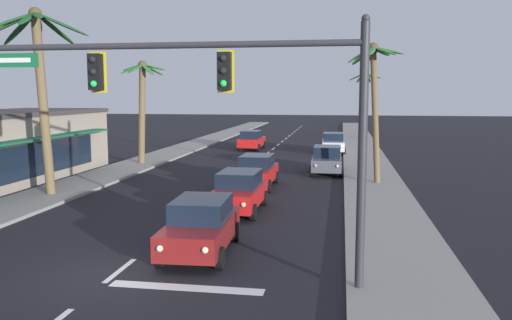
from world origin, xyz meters
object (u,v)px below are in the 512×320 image
Objects in this scene: sedan_parked_nearest_kerb at (327,160)px; palm_left_second at (40,66)px; sedan_fifth_in_queue at (257,171)px; palm_left_third at (142,97)px; palm_right_second at (375,83)px; sedan_oncoming_far at (252,140)px; traffic_signal_mast at (229,96)px; sedan_parked_mid_kerb at (333,143)px; palm_right_farthest at (364,91)px; sedan_third_in_queue at (239,191)px; sedan_lead_at_stop_bar at (201,225)px.

palm_left_second reaches higher than sedan_parked_nearest_kerb.
palm_left_third reaches higher than sedan_fifth_in_queue.
sedan_oncoming_far is at bearing 119.51° from palm_right_second.
sedan_parked_mid_kerb is (2.10, 30.97, -3.98)m from traffic_signal_mast.
palm_left_second is 39.32m from palm_right_farthest.
sedan_third_in_queue and sedan_fifth_in_queue have the same top height.
sedan_lead_at_stop_bar and sedan_parked_mid_kerb have the same top height.
sedan_third_in_queue is 11.24m from palm_left_second.
sedan_oncoming_far is 0.61× the size of palm_right_farthest.
sedan_parked_nearest_kerb is (6.96, -13.01, 0.00)m from sedan_oncoming_far.
sedan_lead_at_stop_bar is 1.00× the size of sedan_parked_mid_kerb.
sedan_oncoming_far is at bearing 96.80° from sedan_lead_at_stop_bar.
sedan_fifth_in_queue is 1.00× the size of sedan_oncoming_far.
sedan_parked_mid_kerb is 0.61× the size of palm_right_farthest.
sedan_fifth_in_queue and sedan_oncoming_far have the same top height.
palm_right_farthest is at bearing 52.51° from sedan_oncoming_far.
sedan_parked_mid_kerb is 0.63× the size of palm_left_third.
palm_right_farthest is at bearing 56.90° from palm_left_third.
traffic_signal_mast is at bearing -81.22° from sedan_oncoming_far.
sedan_oncoming_far is 1.00× the size of sedan_parked_mid_kerb.
palm_left_third is 0.94× the size of palm_right_second.
sedan_parked_nearest_kerb is 13.36m from palm_left_third.
sedan_fifth_in_queue is at bearing -101.98° from palm_right_farthest.
sedan_lead_at_stop_bar is 11.68m from sedan_fifth_in_queue.
sedan_parked_mid_kerb is at bearing 98.83° from palm_right_second.
sedan_parked_nearest_kerb and sedan_parked_mid_kerb have the same top height.
sedan_fifth_in_queue is 7.78m from palm_right_second.
traffic_signal_mast is at bearing -60.33° from sedan_lead_at_stop_bar.
sedan_fifth_in_queue is at bearing 96.47° from traffic_signal_mast.
sedan_lead_at_stop_bar is (-1.46, 2.56, -3.98)m from traffic_signal_mast.
sedan_lead_at_stop_bar is 21.49m from palm_left_third.
sedan_lead_at_stop_bar is 5.84m from sedan_third_in_queue.
sedan_lead_at_stop_bar is 0.61× the size of palm_right_farthest.
sedan_lead_at_stop_bar is 28.63m from sedan_parked_mid_kerb.
palm_left_second is 1.20× the size of palm_right_farthest.
palm_right_farthest is (2.99, 14.87, 4.40)m from sedan_parked_mid_kerb.
sedan_lead_at_stop_bar is at bearing -37.62° from palm_left_second.
sedan_parked_mid_kerb is at bearing 57.61° from palm_left_second.
palm_left_second is at bearing -105.20° from sedan_oncoming_far.
sedan_lead_at_stop_bar is 1.01× the size of sedan_parked_nearest_kerb.
palm_left_third is at bearing 116.02° from sedan_lead_at_stop_bar.
sedan_third_in_queue and sedan_oncoming_far have the same top height.
sedan_lead_at_stop_bar is 1.00× the size of sedan_oncoming_far.
palm_left_second reaches higher than sedan_oncoming_far.
sedan_third_in_queue is at bearing -106.49° from sedan_parked_nearest_kerb.
palm_left_third reaches higher than sedan_lead_at_stop_bar.
sedan_third_in_queue is 22.84m from sedan_parked_mid_kerb.
sedan_parked_mid_kerb is at bearing 86.13° from traffic_signal_mast.
palm_right_second is at bearing -81.17° from sedan_parked_mid_kerb.
palm_left_second is (-13.27, -20.92, 5.30)m from sedan_parked_mid_kerb.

